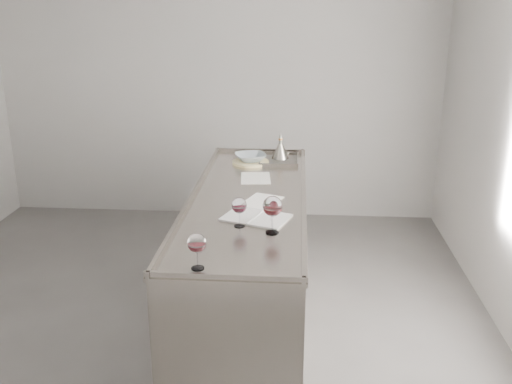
# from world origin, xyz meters

# --- Properties ---
(room_shell) EXTENTS (4.54, 5.04, 2.84)m
(room_shell) POSITION_xyz_m (0.00, 0.00, 1.40)
(room_shell) COLOR #4A4745
(room_shell) RESTS_ON ground
(counter) EXTENTS (0.77, 2.42, 0.97)m
(counter) POSITION_xyz_m (0.50, 0.30, 0.47)
(counter) COLOR gray
(counter) RESTS_ON ground
(wine_glass_left) EXTENTS (0.09, 0.09, 0.18)m
(wine_glass_left) POSITION_xyz_m (0.35, -0.78, 1.07)
(wine_glass_left) COLOR white
(wine_glass_left) RESTS_ON counter
(wine_glass_middle) EXTENTS (0.09, 0.09, 0.17)m
(wine_glass_middle) POSITION_xyz_m (0.50, -0.22, 1.06)
(wine_glass_middle) COLOR white
(wine_glass_middle) RESTS_ON counter
(wine_glass_right) EXTENTS (0.11, 0.11, 0.22)m
(wine_glass_right) POSITION_xyz_m (0.69, -0.31, 1.09)
(wine_glass_right) COLOR white
(wine_glass_right) RESTS_ON counter
(wine_glass_small) EXTENTS (0.06, 0.06, 0.13)m
(wine_glass_small) POSITION_xyz_m (0.67, -0.14, 1.03)
(wine_glass_small) COLOR white
(wine_glass_small) RESTS_ON counter
(notebook) EXTENTS (0.44, 0.37, 0.02)m
(notebook) POSITION_xyz_m (0.58, -0.09, 0.95)
(notebook) COLOR white
(notebook) RESTS_ON counter
(loose_paper_top) EXTENTS (0.24, 0.32, 0.00)m
(loose_paper_top) POSITION_xyz_m (0.52, 0.73, 0.94)
(loose_paper_top) COLOR white
(loose_paper_top) RESTS_ON counter
(loose_paper_under) EXTENTS (0.30, 0.35, 0.00)m
(loose_paper_under) POSITION_xyz_m (0.60, 0.21, 0.94)
(loose_paper_under) COLOR white
(loose_paper_under) RESTS_ON counter
(trivet) EXTENTS (0.38, 0.38, 0.02)m
(trivet) POSITION_xyz_m (0.45, 1.13, 0.95)
(trivet) COLOR beige
(trivet) RESTS_ON counter
(ceramic_bowl) EXTENTS (0.31, 0.31, 0.06)m
(ceramic_bowl) POSITION_xyz_m (0.45, 1.13, 0.99)
(ceramic_bowl) COLOR gray
(ceramic_bowl) RESTS_ON trivet
(wine_funnel) EXTENTS (0.14, 0.14, 0.21)m
(wine_funnel) POSITION_xyz_m (0.68, 1.30, 1.00)
(wine_funnel) COLOR #9D978C
(wine_funnel) RESTS_ON counter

